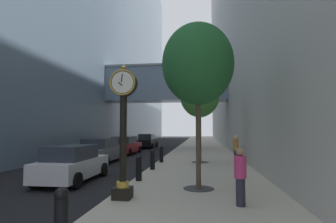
# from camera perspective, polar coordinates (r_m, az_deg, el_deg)

# --- Properties ---
(ground_plane) EXTENTS (110.00, 110.00, 0.00)m
(ground_plane) POSITION_cam_1_polar(r_m,az_deg,el_deg) (28.87, 1.24, -8.22)
(ground_plane) COLOR black
(ground_plane) RESTS_ON ground
(sidewalk_right) EXTENTS (5.70, 80.00, 0.14)m
(sidewalk_right) POSITION_cam_1_polar(r_m,az_deg,el_deg) (31.71, 6.99, -7.66)
(sidewalk_right) COLOR #BCB29E
(sidewalk_right) RESTS_ON ground
(building_block_left) EXTENTS (22.61, 80.00, 35.94)m
(building_block_left) POSITION_cam_1_polar(r_m,az_deg,el_deg) (38.31, -17.77, 20.55)
(building_block_left) COLOR slate
(building_block_left) RESTS_ON ground
(street_clock) EXTENTS (0.84, 0.55, 4.17)m
(street_clock) POSITION_cam_1_polar(r_m,az_deg,el_deg) (8.62, -9.38, -2.73)
(street_clock) COLOR black
(street_clock) RESTS_ON sidewalk_right
(bollard_nearest) EXTENTS (0.27, 0.27, 1.06)m
(bollard_nearest) POSITION_cam_1_polar(r_m,az_deg,el_deg) (5.78, -21.50, -19.43)
(bollard_nearest) COLOR black
(bollard_nearest) RESTS_ON sidewalk_right
(bollard_third) EXTENTS (0.27, 0.27, 1.06)m
(bollard_third) POSITION_cam_1_polar(r_m,az_deg,el_deg) (11.61, -6.13, -11.54)
(bollard_third) COLOR black
(bollard_third) RESTS_ON sidewalk_right
(bollard_fourth) EXTENTS (0.27, 0.27, 1.06)m
(bollard_fourth) POSITION_cam_1_polar(r_m,az_deg,el_deg) (14.68, -3.27, -9.90)
(bollard_fourth) COLOR black
(bollard_fourth) RESTS_ON sidewalk_right
(bollard_fifth) EXTENTS (0.27, 0.27, 1.06)m
(bollard_fifth) POSITION_cam_1_polar(r_m,az_deg,el_deg) (17.77, -1.42, -8.82)
(bollard_fifth) COLOR black
(bollard_fifth) RESTS_ON sidewalk_right
(street_tree_near) EXTENTS (2.64, 2.64, 6.07)m
(street_tree_near) POSITION_cam_1_polar(r_m,az_deg,el_deg) (10.25, 6.26, 9.79)
(street_tree_near) COLOR #333335
(street_tree_near) RESTS_ON sidewalk_right
(street_tree_mid_near) EXTENTS (2.58, 2.58, 5.87)m
(street_tree_mid_near) POSITION_cam_1_polar(r_m,az_deg,el_deg) (17.93, 6.65, 3.45)
(street_tree_mid_near) COLOR #333335
(street_tree_mid_near) RESTS_ON sidewalk_right
(pedestrian_walking) EXTENTS (0.43, 0.43, 1.62)m
(pedestrian_walking) POSITION_cam_1_polar(r_m,az_deg,el_deg) (8.09, 14.92, -12.76)
(pedestrian_walking) COLOR #23232D
(pedestrian_walking) RESTS_ON sidewalk_right
(pedestrian_by_clock) EXTENTS (0.48, 0.48, 1.76)m
(pedestrian_by_clock) POSITION_cam_1_polar(r_m,az_deg,el_deg) (17.56, 14.06, -7.50)
(pedestrian_by_clock) COLOR #23232D
(pedestrian_by_clock) RESTS_ON sidewalk_right
(car_black_near) EXTENTS (2.00, 4.69, 1.70)m
(car_black_near) POSITION_cam_1_polar(r_m,az_deg,el_deg) (33.14, -4.38, -6.20)
(car_black_near) COLOR black
(car_black_near) RESTS_ON ground
(car_grey_mid) EXTENTS (2.14, 4.65, 1.65)m
(car_grey_mid) POSITION_cam_1_polar(r_m,az_deg,el_deg) (19.20, -13.84, -8.00)
(car_grey_mid) COLOR slate
(car_grey_mid) RESTS_ON ground
(car_white_far) EXTENTS (1.97, 4.23, 1.57)m
(car_white_far) POSITION_cam_1_polar(r_m,az_deg,el_deg) (12.75, -19.42, -10.31)
(car_white_far) COLOR silver
(car_white_far) RESTS_ON ground
(car_red_trailing) EXTENTS (2.23, 4.74, 1.61)m
(car_red_trailing) POSITION_cam_1_polar(r_m,az_deg,el_deg) (25.14, -9.00, -7.05)
(car_red_trailing) COLOR #AD191E
(car_red_trailing) RESTS_ON ground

